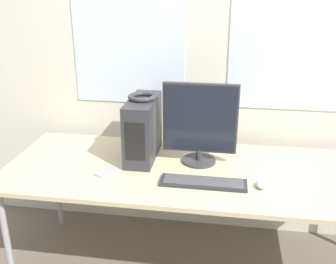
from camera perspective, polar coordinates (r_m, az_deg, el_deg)
wall_back at (r=2.79m, az=5.63°, el=11.00°), size 8.00×0.07×2.70m
desk at (r=2.45m, az=4.22°, el=-6.34°), size 2.39×0.90×0.75m
pc_tower at (r=2.53m, az=-3.65°, el=0.48°), size 0.17×0.44×0.39m
headphones at (r=2.46m, az=-3.76°, el=5.12°), size 0.18×0.18×0.03m
monitor_main at (r=2.43m, az=4.72°, el=1.26°), size 0.46×0.22×0.52m
keyboard at (r=2.27m, az=5.15°, el=-7.33°), size 0.49×0.13×0.02m
mouse at (r=2.28m, az=13.34°, el=-7.45°), size 0.06×0.09×0.04m
cell_phone at (r=2.43m, az=-9.04°, el=-5.65°), size 0.12×0.16×0.01m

